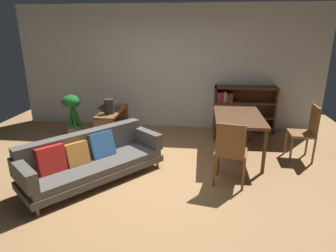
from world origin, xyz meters
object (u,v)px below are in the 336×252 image
at_px(open_laptop, 110,108).
at_px(potted_floor_plant, 72,111).
at_px(bookshelf, 240,109).
at_px(dining_chair_far, 306,130).
at_px(fabric_couch, 90,159).
at_px(desk_speaker, 109,106).
at_px(dining_table, 238,118).
at_px(media_console, 113,124).
at_px(dining_chair_near, 231,150).

distance_m(open_laptop, potted_floor_plant, 0.79).
xyz_separation_m(open_laptop, bookshelf, (2.74, 0.68, -0.10)).
relative_size(dining_chair_far, bookshelf, 0.72).
height_order(potted_floor_plant, dining_chair_far, dining_chair_far).
xyz_separation_m(fabric_couch, dining_chair_far, (3.43, 1.13, 0.20)).
height_order(desk_speaker, potted_floor_plant, potted_floor_plant).
height_order(dining_chair_far, bookshelf, bookshelf).
bearing_deg(desk_speaker, open_laptop, 105.44).
bearing_deg(open_laptop, bookshelf, 13.96).
distance_m(desk_speaker, bookshelf, 2.84).
bearing_deg(open_laptop, desk_speaker, -74.56).
xyz_separation_m(potted_floor_plant, dining_chair_far, (4.46, -0.62, -0.03)).
bearing_deg(fabric_couch, dining_table, 27.30).
height_order(media_console, potted_floor_plant, potted_floor_plant).
bearing_deg(dining_chair_far, media_console, 169.56).
distance_m(media_console, bookshelf, 2.80).
height_order(dining_table, dining_chair_far, dining_chair_far).
bearing_deg(desk_speaker, media_console, 96.84).
height_order(desk_speaker, dining_chair_near, dining_chair_near).
distance_m(dining_chair_near, dining_chair_far, 1.75).
xyz_separation_m(potted_floor_plant, dining_chair_near, (3.09, -1.69, -0.01)).
distance_m(potted_floor_plant, dining_table, 3.35).
xyz_separation_m(media_console, dining_chair_far, (3.63, -0.67, 0.25)).
bearing_deg(dining_chair_far, dining_table, 178.13).
height_order(potted_floor_plant, dining_chair_near, dining_chair_near).
bearing_deg(dining_chair_near, open_laptop, 141.75).
bearing_deg(dining_chair_far, open_laptop, 168.54).
distance_m(media_console, open_laptop, 0.34).
relative_size(dining_table, dining_chair_far, 1.54).
xyz_separation_m(dining_chair_near, bookshelf, (0.43, 2.51, -0.04)).
distance_m(dining_table, dining_chair_near, 1.14).
relative_size(fabric_couch, desk_speaker, 7.15).
bearing_deg(desk_speaker, dining_chair_far, -6.93).
height_order(fabric_couch, dining_chair_far, dining_chair_far).
height_order(open_laptop, bookshelf, bookshelf).
bearing_deg(bookshelf, potted_floor_plant, -167.00).
bearing_deg(dining_chair_far, desk_speaker, 173.07).
height_order(dining_chair_near, bookshelf, bookshelf).
relative_size(desk_speaker, dining_table, 0.20).
height_order(dining_table, bookshelf, bookshelf).
relative_size(open_laptop, dining_table, 0.27).
bearing_deg(fabric_couch, desk_speaker, 96.36).
relative_size(fabric_couch, dining_chair_near, 2.16).
xyz_separation_m(media_console, desk_speaker, (0.03, -0.23, 0.45)).
bearing_deg(potted_floor_plant, open_laptop, 9.53).
bearing_deg(dining_table, dining_chair_near, -100.84).
bearing_deg(dining_chair_far, bookshelf, 123.49).
relative_size(potted_floor_plant, dining_chair_far, 0.94).
xyz_separation_m(open_laptop, dining_table, (2.53, -0.71, 0.08)).
bearing_deg(potted_floor_plant, dining_table, -9.97).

